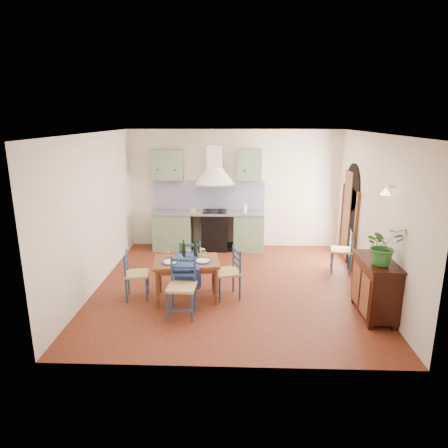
% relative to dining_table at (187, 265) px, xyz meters
% --- Properties ---
extents(floor, '(5.00, 5.00, 0.00)m').
position_rel_dining_table_xyz_m(floor, '(0.77, 0.54, -0.62)').
color(floor, '#461A0F').
rests_on(floor, ground).
extents(back_wall, '(5.00, 0.96, 2.80)m').
position_rel_dining_table_xyz_m(back_wall, '(0.30, 2.83, 0.43)').
color(back_wall, silver).
rests_on(back_wall, ground).
extents(right_wall, '(0.26, 5.00, 2.80)m').
position_rel_dining_table_xyz_m(right_wall, '(3.27, 0.82, 0.72)').
color(right_wall, silver).
rests_on(right_wall, ground).
extents(left_wall, '(0.04, 5.00, 2.80)m').
position_rel_dining_table_xyz_m(left_wall, '(-1.73, 0.54, 0.78)').
color(left_wall, silver).
rests_on(left_wall, ground).
extents(ceiling, '(5.00, 5.00, 0.01)m').
position_rel_dining_table_xyz_m(ceiling, '(0.77, 0.54, 2.19)').
color(ceiling, white).
rests_on(ceiling, back_wall).
extents(dining_table, '(1.19, 0.92, 1.01)m').
position_rel_dining_table_xyz_m(dining_table, '(0.00, 0.00, 0.00)').
color(dining_table, brown).
rests_on(dining_table, ground).
extents(chair_near, '(0.46, 0.46, 0.93)m').
position_rel_dining_table_xyz_m(chair_near, '(-0.00, -0.60, -0.14)').
color(chair_near, navy).
rests_on(chair_near, ground).
extents(chair_far, '(0.46, 0.46, 0.89)m').
position_rel_dining_table_xyz_m(chair_far, '(-0.01, 0.60, -0.16)').
color(chair_far, navy).
rests_on(chair_far, ground).
extents(chair_left, '(0.45, 0.45, 0.85)m').
position_rel_dining_table_xyz_m(chair_left, '(-0.90, -0.01, -0.18)').
color(chair_left, navy).
rests_on(chair_left, ground).
extents(chair_right, '(0.53, 0.53, 0.90)m').
position_rel_dining_table_xyz_m(chair_right, '(0.71, 0.07, -0.16)').
color(chair_right, navy).
rests_on(chair_right, ground).
extents(chair_spare, '(0.47, 0.47, 0.87)m').
position_rel_dining_table_xyz_m(chair_spare, '(3.00, 1.36, -0.17)').
color(chair_spare, navy).
rests_on(chair_spare, ground).
extents(sideboard, '(0.50, 1.05, 0.94)m').
position_rel_dining_table_xyz_m(sideboard, '(3.03, -0.51, -0.11)').
color(sideboard, black).
rests_on(sideboard, ground).
extents(potted_plant, '(0.63, 0.58, 0.59)m').
position_rel_dining_table_xyz_m(potted_plant, '(3.02, -0.69, 0.61)').
color(potted_plant, '#2B6829').
rests_on(potted_plant, sideboard).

